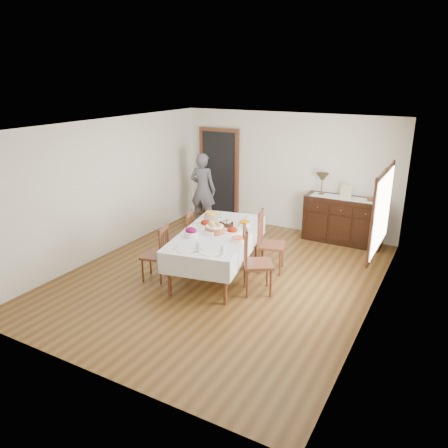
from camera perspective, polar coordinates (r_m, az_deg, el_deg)
The scene contains 26 objects.
ground at distance 7.70m, azimuth -0.36°, elevation -6.92°, with size 6.00×6.00×0.00m, color brown.
room_shell at distance 7.56m, azimuth 0.21°, elevation 5.83°, with size 5.02×6.02×2.65m.
dining_table at distance 7.53m, azimuth -0.91°, elevation -1.71°, with size 1.59×2.49×0.79m.
chair_left_near at distance 7.50m, azimuth -8.71°, elevation -3.75°, with size 0.49×0.49×0.97m.
chair_left_far at distance 8.23m, azimuth -5.35°, elevation -1.54°, with size 0.50×0.50×0.96m.
chair_right_near at distance 6.98m, azimuth 3.99°, elevation -4.73°, with size 0.64×0.64×1.11m.
chair_right_far at distance 7.78m, azimuth 5.82°, elevation -2.27°, with size 0.56×0.56×1.10m.
sideboard at distance 9.43m, azimuth 15.34°, elevation 0.51°, with size 1.61×0.58×0.97m.
person at distance 10.05m, azimuth -2.79°, elevation 4.82°, with size 0.57×0.36×1.81m, color #585561.
bread_basket at distance 7.43m, azimuth -1.22°, elevation -0.63°, with size 0.34×0.34×0.19m.
egg_basket at distance 7.80m, azimuth 0.29°, elevation 0.08°, with size 0.26×0.26×0.11m.
ham_platter_a at distance 7.84m, azimuth -2.41°, elevation 0.08°, with size 0.30×0.30×0.11m.
ham_platter_b at distance 7.49m, azimuth 1.09°, elevation -0.84°, with size 0.32×0.32×0.11m.
beet_bowl at distance 7.28m, azimuth -4.33°, elevation -1.12°, with size 0.23×0.23×0.17m.
carrot_bowl at distance 7.81m, azimuth 2.67°, elevation 0.08°, with size 0.22×0.22×0.08m.
pineapple_bowl at distance 8.19m, azimuth -1.69°, elevation 1.13°, with size 0.26×0.26×0.13m.
casserole_dish at distance 7.08m, azimuth 1.87°, elevation -1.99°, with size 0.24×0.24×0.07m.
butter_dish at distance 7.33m, azimuth -1.81°, elevation -1.25°, with size 0.15×0.11×0.07m.
setting_left at distance 6.77m, azimuth -4.61°, elevation -3.19°, with size 0.44×0.31×0.10m.
setting_right at distance 6.63m, azimuth -1.38°, elevation -3.61°, with size 0.44×0.31×0.10m.
glass_far_a at distance 8.23m, azimuth -0.41°, elevation 1.20°, with size 0.06×0.06×0.11m.
glass_far_b at distance 8.09m, azimuth 2.96°, elevation 0.77°, with size 0.07×0.07×0.09m.
runner at distance 9.26m, azimuth 15.34°, elevation 3.33°, with size 1.30×0.35×0.01m.
table_lamp at distance 9.32m, azimuth 12.72°, elevation 5.87°, with size 0.26×0.26×0.46m.
picture_frame at distance 9.16m, azimuth 15.65°, elevation 4.02°, with size 0.22×0.08×0.28m.
deco_bowl at distance 9.20m, azimuth 18.79°, elevation 3.04°, with size 0.20×0.20×0.06m.
Camera 1 is at (3.38, -6.04, 3.36)m, focal length 35.00 mm.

